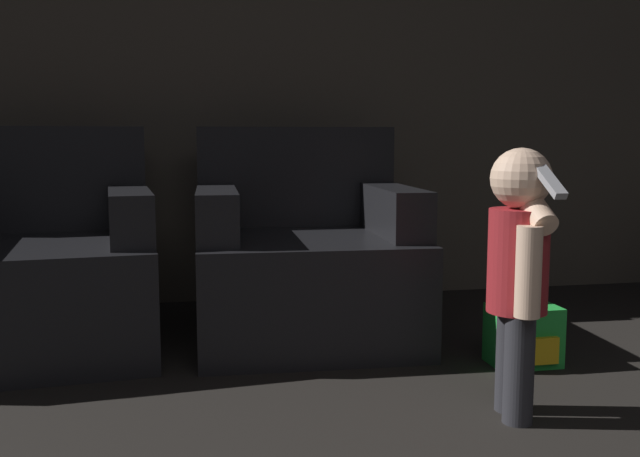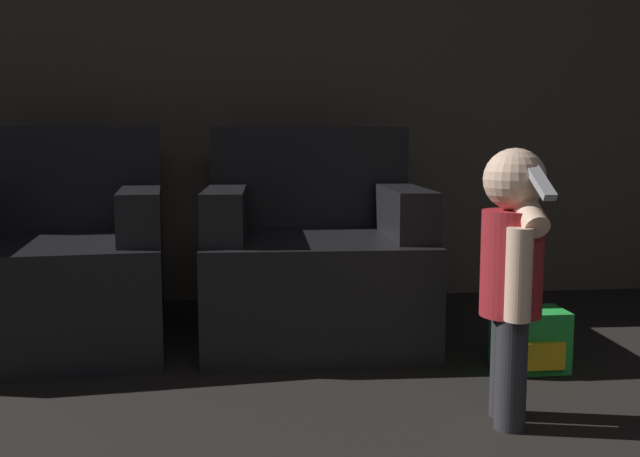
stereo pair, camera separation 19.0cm
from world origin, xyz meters
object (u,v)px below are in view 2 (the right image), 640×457
object	(u,v)px
armchair_left	(51,268)
toy_backpack	(530,340)
armchair_right	(314,263)
person_toddler	(513,264)

from	to	relation	value
armchair_left	toy_backpack	size ratio (longest dim) A/B	3.93
armchair_right	toy_backpack	distance (m)	0.95
person_toddler	toy_backpack	xyz separation A→B (m)	(0.27, 0.47, -0.37)
armchair_right	person_toddler	bearing A→B (deg)	-63.33
armchair_right	toy_backpack	world-z (taller)	armchair_right
person_toddler	toy_backpack	size ratio (longest dim) A/B	3.27
armchair_right	person_toddler	xyz separation A→B (m)	(0.47, -1.03, 0.17)
armchair_right	person_toddler	size ratio (longest dim) A/B	1.14
person_toddler	toy_backpack	distance (m)	0.66
armchair_left	person_toddler	world-z (taller)	armchair_left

